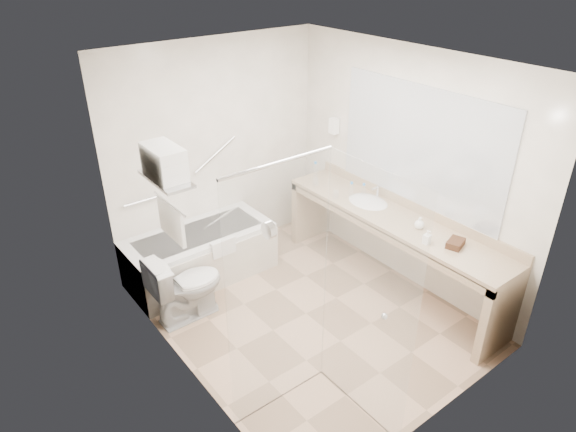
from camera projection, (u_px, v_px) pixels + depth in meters
floor at (306, 313)px, 5.21m from camera, size 3.20×3.20×0.00m
ceiling at (311, 63)px, 4.02m from camera, size 2.60×3.20×0.10m
wall_back at (217, 152)px, 5.73m from camera, size 2.60×0.10×2.50m
wall_front at (457, 289)px, 3.50m from camera, size 2.60×0.10×2.50m
wall_left at (177, 252)px, 3.92m from camera, size 0.10×3.20×2.50m
wall_right at (405, 169)px, 5.32m from camera, size 0.10×3.20×2.50m
bathtub at (201, 255)px, 5.68m from camera, size 1.60×0.73×0.59m
grab_bar_short at (142, 201)px, 5.34m from camera, size 0.40×0.03×0.03m
grab_bar_long at (215, 155)px, 5.68m from camera, size 0.53×0.03×0.33m
shower_enclosure at (322, 297)px, 3.72m from camera, size 0.96×0.91×2.11m
towel_shelf at (165, 172)px, 3.99m from camera, size 0.24×0.55×0.81m
vanity_counter at (392, 234)px, 5.35m from camera, size 0.55×2.70×0.95m
sink at (368, 204)px, 5.56m from camera, size 0.40×0.52×0.14m
faucet at (378, 191)px, 5.59m from camera, size 0.03×0.03×0.14m
mirror at (419, 146)px, 5.06m from camera, size 0.02×2.00×1.20m
hairdryer_unit at (334, 126)px, 5.92m from camera, size 0.08×0.10×0.18m
toilet at (186, 286)px, 5.02m from camera, size 0.74×0.41×0.72m
amenity_basket at (456, 243)px, 4.73m from camera, size 0.22×0.18×0.06m
soap_bottle_a at (427, 241)px, 4.77m from camera, size 0.08×0.15×0.06m
soap_bottle_b at (419, 224)px, 5.02m from camera, size 0.13×0.14×0.10m
water_bottle_left at (363, 191)px, 5.59m from camera, size 0.05×0.05×0.17m
water_bottle_mid at (351, 190)px, 5.62m from camera, size 0.05×0.05×0.18m
water_bottle_right at (315, 170)px, 6.08m from camera, size 0.06×0.06×0.19m
drinking_glass_near at (336, 195)px, 5.60m from camera, size 0.08×0.08×0.09m
drinking_glass_far at (316, 182)px, 5.89m from camera, size 0.08×0.08×0.09m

